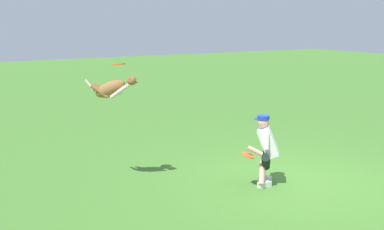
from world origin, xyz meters
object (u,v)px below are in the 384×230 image
Objects in this scene: person at (266,148)px; frisbee_flying at (119,64)px; dog at (113,88)px; frisbee_held at (248,155)px.

frisbee_flying is at bearing 9.52° from person.
frisbee_flying reaches higher than person.
dog reaches higher than person.
frisbee_flying is at bearing 0.62° from dog.
frisbee_flying reaches higher than frisbee_held.
person reaches higher than frisbee_held.
frisbee_held is (0.39, -0.02, -0.09)m from person.
frisbee_flying reaches higher than dog.
person is at bearing 177.07° from frisbee_held.
person is 3.04m from frisbee_flying.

